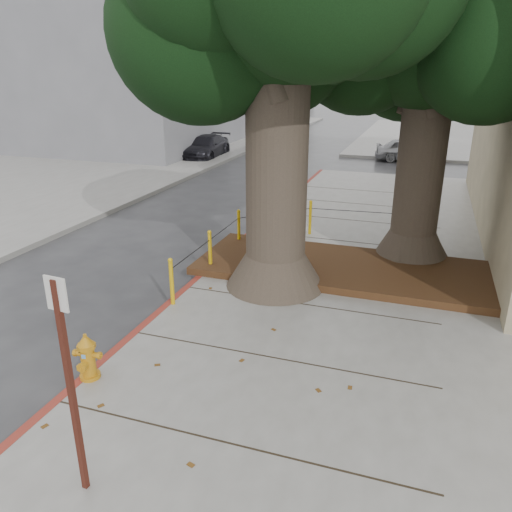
# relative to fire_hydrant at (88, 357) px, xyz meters

# --- Properties ---
(ground) EXTENTS (140.00, 140.00, 0.00)m
(ground) POSITION_rel_fire_hydrant_xyz_m (1.90, 1.38, -0.50)
(ground) COLOR #28282B
(ground) RESTS_ON ground
(sidewalk_far) EXTENTS (16.00, 20.00, 0.15)m
(sidewalk_far) POSITION_rel_fire_hydrant_xyz_m (7.90, 31.38, -0.42)
(sidewalk_far) COLOR slate
(sidewalk_far) RESTS_ON ground
(sidewalk_opposite) EXTENTS (14.00, 60.00, 0.15)m
(sidewalk_opposite) POSITION_rel_fire_hydrant_xyz_m (-12.10, 11.38, -0.42)
(sidewalk_opposite) COLOR slate
(sidewalk_opposite) RESTS_ON ground
(curb_red) EXTENTS (0.14, 26.00, 0.16)m
(curb_red) POSITION_rel_fire_hydrant_xyz_m (-0.10, 3.88, -0.42)
(curb_red) COLOR maroon
(curb_red) RESTS_ON ground
(planter_bed) EXTENTS (6.40, 2.60, 0.16)m
(planter_bed) POSITION_rel_fire_hydrant_xyz_m (2.80, 5.28, -0.27)
(planter_bed) COLOR black
(planter_bed) RESTS_ON sidewalk_main
(building_far_grey) EXTENTS (12.00, 16.00, 12.00)m
(building_far_grey) POSITION_rel_fire_hydrant_xyz_m (-13.10, 23.38, 5.50)
(building_far_grey) COLOR slate
(building_far_grey) RESTS_ON ground
(building_far_white) EXTENTS (12.00, 18.00, 15.00)m
(building_far_white) POSITION_rel_fire_hydrant_xyz_m (-15.10, 46.38, 7.00)
(building_far_white) COLOR silver
(building_far_white) RESTS_ON ground
(tree_near) EXTENTS (4.50, 3.80, 7.68)m
(tree_near) POSITION_rel_fire_hydrant_xyz_m (1.93, 4.20, 4.89)
(tree_near) COLOR #4C3F33
(tree_near) RESTS_ON sidewalk_main
(tree_far) EXTENTS (4.50, 3.80, 7.17)m
(tree_far) POSITION_rel_fire_hydrant_xyz_m (4.54, 6.71, 4.52)
(tree_far) COLOR #4C3F33
(tree_far) RESTS_ON sidewalk_main
(bollard_ring) EXTENTS (3.79, 5.39, 0.95)m
(bollard_ring) POSITION_rel_fire_hydrant_xyz_m (1.03, 5.76, 0.16)
(bollard_ring) COLOR #D0A00B
(bollard_ring) RESTS_ON sidewalk_main
(fire_hydrant) EXTENTS (0.38, 0.35, 0.72)m
(fire_hydrant) POSITION_rel_fire_hydrant_xyz_m (0.00, 0.00, 0.00)
(fire_hydrant) COLOR orange
(fire_hydrant) RESTS_ON sidewalk_main
(signpost) EXTENTS (0.25, 0.06, 2.48)m
(signpost) POSITION_rel_fire_hydrant_xyz_m (1.22, -1.74, 1.05)
(signpost) COLOR #471911
(signpost) RESTS_ON sidewalk_main
(car_silver) EXTENTS (3.44, 1.67, 1.13)m
(car_silver) POSITION_rel_fire_hydrant_xyz_m (3.42, 21.28, 0.07)
(car_silver) COLOR #949498
(car_silver) RESTS_ON ground
(car_dark) EXTENTS (1.77, 4.00, 1.14)m
(car_dark) POSITION_rel_fire_hydrant_xyz_m (-6.63, 18.90, 0.07)
(car_dark) COLOR black
(car_dark) RESTS_ON ground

